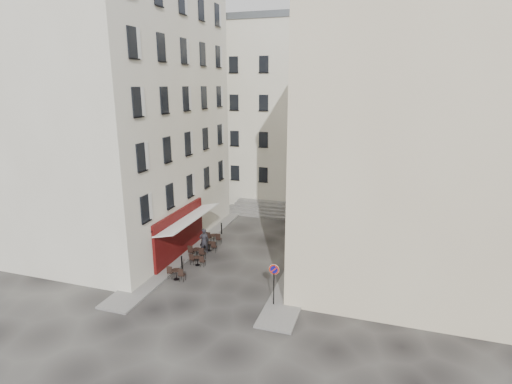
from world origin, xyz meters
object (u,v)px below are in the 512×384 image
at_px(no_parking_sign, 274,277).
at_px(bistro_table_a, 176,273).
at_px(bistro_table_b, 198,260).
at_px(pedestrian, 204,241).

height_order(no_parking_sign, bistro_table_a, no_parking_sign).
height_order(bistro_table_a, bistro_table_b, bistro_table_a).
distance_m(no_parking_sign, pedestrian, 8.88).
distance_m(no_parking_sign, bistro_table_b, 7.43).
bearing_deg(bistro_table_b, bistro_table_a, -99.26).
bearing_deg(no_parking_sign, bistro_table_b, 152.28).
bearing_deg(no_parking_sign, pedestrian, 141.70).
relative_size(no_parking_sign, pedestrian, 1.32).
relative_size(no_parking_sign, bistro_table_a, 2.06).
xyz_separation_m(bistro_table_b, pedestrian, (-0.46, 2.09, 0.56)).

